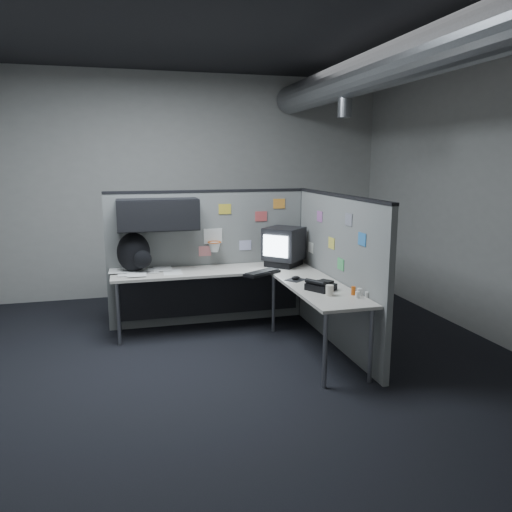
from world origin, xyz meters
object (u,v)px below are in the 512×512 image
object	(u,v)px
desk	(240,284)
phone	(320,286)
backpack	(134,253)
monitor	(284,246)
keyboard	(262,273)

from	to	relation	value
desk	phone	size ratio (longest dim) A/B	7.26
phone	desk	bearing A→B (deg)	102.02
backpack	phone	bearing A→B (deg)	-53.74
desk	backpack	size ratio (longest dim) A/B	5.13
monitor	phone	world-z (taller)	monitor
phone	backpack	world-z (taller)	backpack
monitor	backpack	distance (m)	1.74
keyboard	phone	bearing A→B (deg)	-51.88
phone	keyboard	bearing A→B (deg)	93.02
desk	backpack	distance (m)	1.24
phone	backpack	xyz separation A→B (m)	(-1.72, 1.29, 0.18)
desk	phone	xyz separation A→B (m)	(0.60, -0.90, 0.16)
desk	keyboard	distance (m)	0.29
keyboard	desk	bearing A→B (deg)	169.98
monitor	keyboard	xyz separation A→B (m)	(-0.38, -0.39, -0.22)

